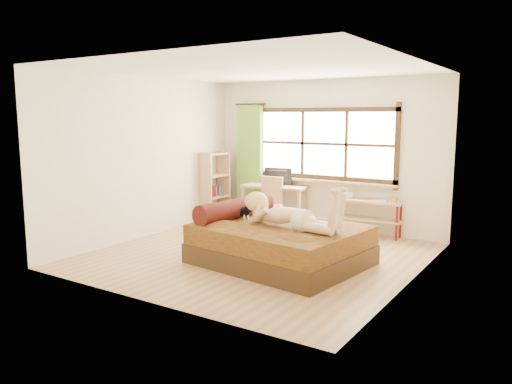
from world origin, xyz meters
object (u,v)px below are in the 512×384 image
Objects in this scene: woman at (288,204)px; pipe_shelf at (366,209)px; bed at (277,242)px; kitten at (242,210)px; chair at (269,200)px; desk at (275,190)px; bookshelf at (214,186)px.

pipe_shelf is (0.26, 2.29, -0.41)m from woman.
woman reaches higher than bed.
chair reaches higher than kitten.
kitten is at bearing -80.03° from desk.
bookshelf is at bearing 151.16° from bed.
desk is 0.40m from chair.
bookshelf is at bearing 169.57° from chair.
desk is at bearing -178.93° from pipe_shelf.
woman is 2.34m from pipe_shelf.
woman is 2.64m from desk.
bed reaches higher than kitten.
woman is 1.12× the size of bookshelf.
chair reaches higher than pipe_shelf.
desk is (-0.62, 2.02, -0.01)m from kitten.
kitten reaches higher than pipe_shelf.
bookshelf is (-2.72, 1.88, -0.18)m from woman.
pipe_shelf is (1.66, 0.48, -0.07)m from chair.
kitten is 1.74m from chair.
pipe_shelf is at bearing 9.17° from chair.
desk is 1.26m from bookshelf.
desk is 1.76m from pipe_shelf.
desk is at bearing 131.64° from woman.
pipe_shelf is at bearing 85.44° from bed.
bed is 1.56× the size of woman.
chair is 0.71× the size of bookshelf.
desk is (-1.49, 2.17, -0.21)m from woman.
bookshelf reaches higher than pipe_shelf.
kitten is 2.11m from desk.
kitten reaches higher than desk.
woman is 0.90m from kitten.
bed is 1.88× the size of pipe_shelf.
woman is at bearing -99.34° from pipe_shelf.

